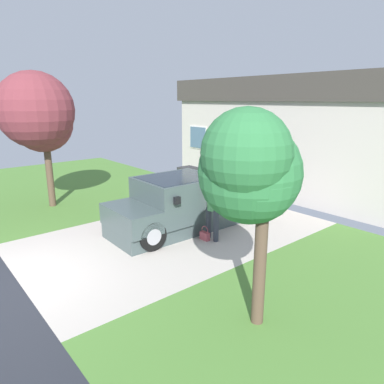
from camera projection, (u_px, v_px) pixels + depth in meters
The scene contains 7 objects.
pickup_truck at pixel (182, 205), 10.79m from camera, with size 2.08×5.51×1.65m.
person_with_hat at pixel (213, 206), 9.83m from camera, with size 0.50×0.49×1.75m.
handbag at pixel (205, 235), 10.01m from camera, with size 0.30×0.15×0.41m.
house_with_garage at pixel (309, 132), 16.13m from camera, with size 10.75×7.02×4.79m.
front_yard_tree at pixel (37, 113), 12.20m from camera, with size 2.87×2.70×4.86m.
neighbor_tree at pixel (250, 170), 5.75m from camera, with size 1.77×1.89×3.81m.
wheeled_trash_bin at pixel (188, 178), 15.20m from camera, with size 0.60×0.72×1.07m.
Camera 1 is at (7.80, -1.51, 3.91)m, focal length 32.73 mm.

